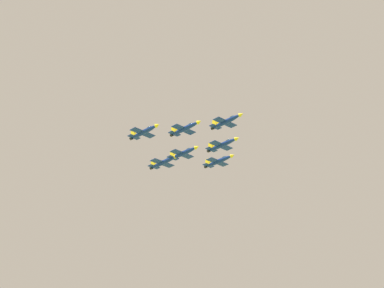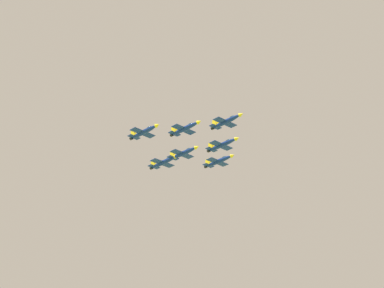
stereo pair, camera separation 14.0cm
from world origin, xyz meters
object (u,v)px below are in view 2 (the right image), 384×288
at_px(jet_right_outer, 144,132).
at_px(jet_slot_rear, 183,153).
at_px(jet_lead, 226,121).
at_px(jet_left_outer, 219,161).
at_px(jet_right_wingman, 185,128).
at_px(jet_trailing, 163,162).
at_px(jet_left_wingman, 222,145).

height_order(jet_right_outer, jet_slot_rear, jet_right_outer).
bearing_deg(jet_lead, jet_left_outer, 140.46).
relative_size(jet_right_wingman, jet_left_outer, 0.96).
bearing_deg(jet_trailing, jet_left_wingman, 23.85).
bearing_deg(jet_right_wingman, jet_right_outer, -140.11).
relative_size(jet_right_wingman, jet_trailing, 0.94).
distance_m(jet_right_wingman, jet_trailing, 29.38).
distance_m(jet_slot_rear, jet_trailing, 13.43).
bearing_deg(jet_lead, jet_left_wingman, 140.46).
bearing_deg(jet_right_wingman, jet_slot_rear, 139.16).
distance_m(jet_left_wingman, jet_left_outer, 17.62).
height_order(jet_lead, jet_right_wingman, jet_lead).
distance_m(jet_left_wingman, jet_trailing, 29.38).
distance_m(jet_left_outer, jet_trailing, 26.68).
bearing_deg(jet_right_wingman, jet_left_outer, 110.94).
bearing_deg(jet_left_outer, jet_lead, -40.53).
relative_size(jet_lead, jet_slot_rear, 0.98).
xyz_separation_m(jet_left_outer, jet_slot_rear, (-21.20, -8.48, -3.12)).
relative_size(jet_left_wingman, jet_right_outer, 1.02).
xyz_separation_m(jet_left_wingman, jet_slot_rear, (-15.58, 8.23, -3.32)).
relative_size(jet_right_wingman, jet_right_outer, 0.98).
bearing_deg(jet_slot_rear, jet_trailing, 179.92).
bearing_deg(jet_slot_rear, jet_right_outer, -90.08).
xyz_separation_m(jet_right_wingman, jet_right_outer, (-15.58, 8.23, -0.64)).
height_order(jet_left_wingman, jet_right_wingman, jet_left_wingman).
xyz_separation_m(jet_right_outer, jet_trailing, (16.21, 20.94, -2.81)).
xyz_separation_m(jet_right_wingman, jet_left_outer, (26.81, 25.18, -0.25)).
bearing_deg(jet_right_wingman, jet_left_wingman, 89.53).
bearing_deg(jet_lead, jet_right_wingman, -138.81).
height_order(jet_lead, jet_slot_rear, jet_lead).
bearing_deg(jet_right_outer, jet_right_wingman, 39.82).
relative_size(jet_lead, jet_left_wingman, 0.96).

